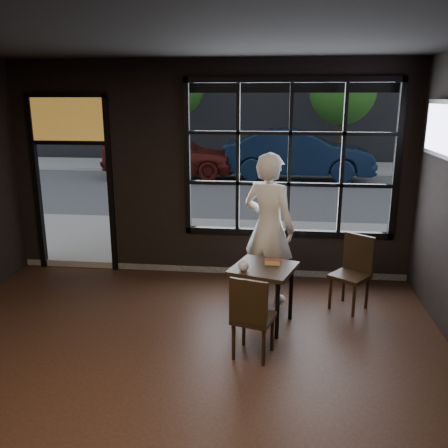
# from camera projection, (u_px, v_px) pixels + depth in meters

# --- Properties ---
(floor) EXTENTS (6.00, 7.00, 0.02)m
(floor) POSITION_uv_depth(u_px,v_px,m) (148.00, 418.00, 4.08)
(floor) COLOR black
(floor) RESTS_ON ground
(ceiling) EXTENTS (6.00, 7.00, 0.02)m
(ceiling) POSITION_uv_depth(u_px,v_px,m) (128.00, 15.00, 3.24)
(ceiling) COLOR black
(ceiling) RESTS_ON ground
(window_frame) EXTENTS (3.06, 0.12, 2.28)m
(window_frame) POSITION_uv_depth(u_px,v_px,m) (290.00, 159.00, 6.83)
(window_frame) COLOR black
(window_frame) RESTS_ON ground
(stained_transom) EXTENTS (1.20, 0.06, 0.70)m
(stained_transom) POSITION_uv_depth(u_px,v_px,m) (68.00, 119.00, 7.06)
(stained_transom) COLOR orange
(stained_transom) RESTS_ON ground
(street_asphalt) EXTENTS (60.00, 41.00, 0.04)m
(street_asphalt) POSITION_uv_depth(u_px,v_px,m) (262.00, 146.00, 27.10)
(street_asphalt) COLOR #545456
(street_asphalt) RESTS_ON ground
(cafe_table) EXTENTS (0.86, 0.86, 0.74)m
(cafe_table) POSITION_uv_depth(u_px,v_px,m) (263.00, 295.00, 5.66)
(cafe_table) COLOR black
(cafe_table) RESTS_ON floor
(chair_near) EXTENTS (0.49, 0.49, 0.92)m
(chair_near) POSITION_uv_depth(u_px,v_px,m) (254.00, 315.00, 4.95)
(chair_near) COLOR black
(chair_near) RESTS_ON floor
(chair_window) EXTENTS (0.58, 0.58, 0.96)m
(chair_window) POSITION_uv_depth(u_px,v_px,m) (350.00, 274.00, 6.05)
(chair_window) COLOR black
(chair_window) RESTS_ON floor
(man) EXTENTS (0.87, 0.76, 2.00)m
(man) POSITION_uv_depth(u_px,v_px,m) (269.00, 228.00, 6.25)
(man) COLOR silver
(man) RESTS_ON floor
(hotdog) EXTENTS (0.20, 0.09, 0.06)m
(hotdog) POSITION_uv_depth(u_px,v_px,m) (273.00, 262.00, 5.62)
(hotdog) COLOR tan
(hotdog) RESTS_ON cafe_table
(cup) EXTENTS (0.13, 0.13, 0.10)m
(cup) POSITION_uv_depth(u_px,v_px,m) (244.00, 267.00, 5.42)
(cup) COLOR silver
(cup) RESTS_ON cafe_table
(tv) EXTENTS (0.13, 1.11, 0.65)m
(tv) POSITION_uv_depth(u_px,v_px,m) (444.00, 128.00, 5.46)
(tv) COLOR black
(tv) RESTS_ON wall_right
(navy_car) EXTENTS (4.80, 1.75, 1.57)m
(navy_car) POSITION_uv_depth(u_px,v_px,m) (298.00, 154.00, 15.33)
(navy_car) COLOR black
(navy_car) RESTS_ON street_asphalt
(maroon_car) EXTENTS (4.49, 1.95, 1.51)m
(maroon_car) POSITION_uv_depth(u_px,v_px,m) (170.00, 154.00, 15.70)
(maroon_car) COLOR #4A110D
(maroon_car) RESTS_ON street_asphalt
(tree_left) EXTENTS (2.64, 2.64, 4.50)m
(tree_left) POSITION_uv_depth(u_px,v_px,m) (170.00, 83.00, 17.52)
(tree_left) COLOR #332114
(tree_left) RESTS_ON street_asphalt
(tree_right) EXTENTS (2.38, 2.38, 4.06)m
(tree_right) POSITION_uv_depth(u_px,v_px,m) (343.00, 92.00, 17.02)
(tree_right) COLOR #332114
(tree_right) RESTS_ON street_asphalt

